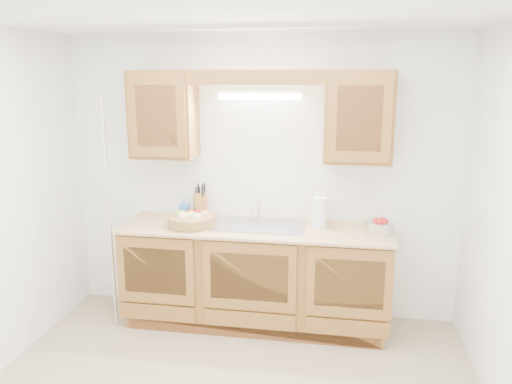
% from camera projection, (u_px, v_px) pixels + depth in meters
% --- Properties ---
extents(room, '(3.52, 3.50, 2.50)m').
position_uv_depth(room, '(222.00, 227.00, 3.04)').
color(room, tan).
rests_on(room, ground).
extents(base_cabinets, '(2.20, 0.60, 0.86)m').
position_uv_depth(base_cabinets, '(255.00, 276.00, 4.37)').
color(base_cabinets, olive).
rests_on(base_cabinets, ground).
extents(countertop, '(2.30, 0.63, 0.04)m').
position_uv_depth(countertop, '(255.00, 228.00, 4.26)').
color(countertop, '#E0B675').
rests_on(countertop, base_cabinets).
extents(upper_cabinet_left, '(0.55, 0.33, 0.75)m').
position_uv_depth(upper_cabinet_left, '(164.00, 115.00, 4.33)').
color(upper_cabinet_left, olive).
rests_on(upper_cabinet_left, room).
extents(upper_cabinet_right, '(0.55, 0.33, 0.75)m').
position_uv_depth(upper_cabinet_right, '(359.00, 117.00, 4.06)').
color(upper_cabinet_right, olive).
rests_on(upper_cabinet_right, room).
extents(valance, '(2.20, 0.05, 0.12)m').
position_uv_depth(valance, '(255.00, 77.00, 3.98)').
color(valance, olive).
rests_on(valance, room).
extents(fluorescent_fixture, '(0.76, 0.08, 0.08)m').
position_uv_depth(fluorescent_fixture, '(260.00, 95.00, 4.23)').
color(fluorescent_fixture, white).
rests_on(fluorescent_fixture, room).
extents(sink, '(0.84, 0.46, 0.36)m').
position_uv_depth(sink, '(256.00, 234.00, 4.29)').
color(sink, '#9E9EA3').
rests_on(sink, countertop).
extents(wire_shelf_pole, '(0.03, 0.03, 2.00)m').
position_uv_depth(wire_shelf_pole, '(110.00, 216.00, 4.19)').
color(wire_shelf_pole, silver).
rests_on(wire_shelf_pole, ground).
extents(outlet_plate, '(0.08, 0.01, 0.12)m').
position_uv_depth(outlet_plate, '(369.00, 194.00, 4.34)').
color(outlet_plate, white).
rests_on(outlet_plate, room).
extents(fruit_basket, '(0.43, 0.43, 0.13)m').
position_uv_depth(fruit_basket, '(192.00, 219.00, 4.27)').
color(fruit_basket, olive).
rests_on(fruit_basket, countertop).
extents(knife_block, '(0.17, 0.21, 0.32)m').
position_uv_depth(knife_block, '(200.00, 205.00, 4.51)').
color(knife_block, olive).
rests_on(knife_block, countertop).
extents(orange_canister, '(0.09, 0.09, 0.26)m').
position_uv_depth(orange_canister, '(320.00, 209.00, 4.29)').
color(orange_canister, orange).
rests_on(orange_canister, countertop).
extents(soap_bottle, '(0.08, 0.08, 0.18)m').
position_uv_depth(soap_bottle, '(184.00, 208.00, 4.49)').
color(soap_bottle, '#2A82D5').
rests_on(soap_bottle, countertop).
extents(sponge, '(0.13, 0.10, 0.02)m').
position_uv_depth(sponge, '(320.00, 220.00, 4.41)').
color(sponge, '#CC333F').
rests_on(sponge, countertop).
extents(paper_towel, '(0.15, 0.15, 0.31)m').
position_uv_depth(paper_towel, '(320.00, 212.00, 4.20)').
color(paper_towel, silver).
rests_on(paper_towel, countertop).
extents(apple_bowl, '(0.30, 0.30, 0.12)m').
position_uv_depth(apple_bowl, '(379.00, 226.00, 4.08)').
color(apple_bowl, silver).
rests_on(apple_bowl, countertop).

